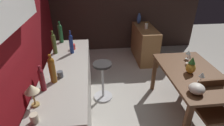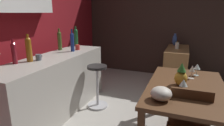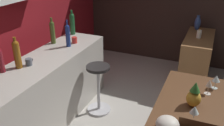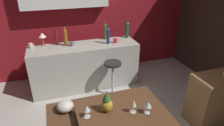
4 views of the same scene
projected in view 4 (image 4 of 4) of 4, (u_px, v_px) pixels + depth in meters
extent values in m
cube|color=maroon|center=(80.00, 16.00, 4.24)|extent=(5.20, 0.10, 2.60)
cube|color=#56351E|center=(109.00, 116.00, 2.26)|extent=(1.37, 0.82, 0.04)
cube|color=#56351E|center=(143.00, 110.00, 2.91)|extent=(0.06, 0.06, 0.70)
cube|color=#B2ADA3|center=(85.00, 66.00, 3.99)|extent=(2.10, 0.60, 0.90)
cube|color=olive|center=(223.00, 97.00, 3.10)|extent=(1.10, 0.44, 0.82)
cylinder|color=#262323|center=(113.00, 63.00, 3.55)|extent=(0.32, 0.32, 0.04)
cylinder|color=silver|center=(113.00, 80.00, 3.71)|extent=(0.04, 0.04, 0.67)
cylinder|color=silver|center=(113.00, 94.00, 3.85)|extent=(0.34, 0.34, 0.03)
cylinder|color=silver|center=(133.00, 112.00, 2.29)|extent=(0.07, 0.07, 0.00)
cylinder|color=silver|center=(133.00, 109.00, 2.27)|extent=(0.01, 0.01, 0.09)
cone|color=silver|center=(134.00, 103.00, 2.23)|extent=(0.07, 0.07, 0.08)
cylinder|color=silver|center=(147.00, 113.00, 2.28)|extent=(0.06, 0.06, 0.00)
cylinder|color=silver|center=(148.00, 110.00, 2.26)|extent=(0.01, 0.01, 0.08)
cone|color=silver|center=(148.00, 104.00, 2.22)|extent=(0.08, 0.08, 0.07)
cylinder|color=silver|center=(87.00, 117.00, 2.22)|extent=(0.07, 0.07, 0.00)
cylinder|color=silver|center=(87.00, 114.00, 2.20)|extent=(0.01, 0.01, 0.08)
cone|color=silver|center=(87.00, 108.00, 2.17)|extent=(0.08, 0.08, 0.07)
ellipsoid|color=gold|center=(107.00, 105.00, 2.28)|extent=(0.14, 0.14, 0.16)
cone|color=#2D6B28|center=(107.00, 96.00, 2.22)|extent=(0.10, 0.10, 0.10)
ellipsoid|color=beige|center=(65.00, 106.00, 2.29)|extent=(0.20, 0.20, 0.13)
cylinder|color=#8C5114|center=(65.00, 38.00, 3.73)|extent=(0.08, 0.08, 0.28)
sphere|color=#8C5114|center=(65.00, 31.00, 3.67)|extent=(0.08, 0.08, 0.08)
cylinder|color=#8C5114|center=(64.00, 28.00, 3.64)|extent=(0.03, 0.03, 0.06)
cylinder|color=navy|center=(108.00, 37.00, 3.82)|extent=(0.06, 0.06, 0.28)
sphere|color=navy|center=(108.00, 30.00, 3.76)|extent=(0.06, 0.06, 0.06)
cylinder|color=navy|center=(108.00, 27.00, 3.74)|extent=(0.02, 0.02, 0.08)
cylinder|color=#1E592D|center=(127.00, 31.00, 4.15)|extent=(0.08, 0.08, 0.29)
sphere|color=#1E592D|center=(127.00, 24.00, 4.09)|extent=(0.08, 0.08, 0.08)
cylinder|color=#1E592D|center=(127.00, 21.00, 4.06)|extent=(0.03, 0.03, 0.07)
cylinder|color=#475623|center=(105.00, 33.00, 4.05)|extent=(0.07, 0.07, 0.29)
sphere|color=#475623|center=(105.00, 26.00, 3.99)|extent=(0.07, 0.07, 0.07)
cylinder|color=#475623|center=(105.00, 23.00, 3.97)|extent=(0.03, 0.03, 0.07)
cylinder|color=maroon|center=(57.00, 39.00, 3.77)|extent=(0.06, 0.06, 0.24)
sphere|color=maroon|center=(56.00, 33.00, 3.72)|extent=(0.06, 0.06, 0.06)
cylinder|color=maroon|center=(56.00, 30.00, 3.70)|extent=(0.03, 0.03, 0.06)
cylinder|color=#515660|center=(71.00, 44.00, 3.75)|extent=(0.07, 0.07, 0.08)
torus|color=#515660|center=(74.00, 43.00, 3.76)|extent=(0.05, 0.01, 0.05)
cylinder|color=beige|center=(31.00, 46.00, 3.65)|extent=(0.07, 0.07, 0.09)
torus|color=beige|center=(33.00, 45.00, 3.66)|extent=(0.05, 0.01, 0.05)
cylinder|color=red|center=(115.00, 41.00, 3.90)|extent=(0.08, 0.08, 0.09)
torus|color=red|center=(118.00, 40.00, 3.91)|extent=(0.05, 0.01, 0.05)
cylinder|color=#A58447|center=(44.00, 45.00, 3.77)|extent=(0.08, 0.08, 0.02)
cylinder|color=#A58447|center=(43.00, 41.00, 3.73)|extent=(0.02, 0.02, 0.15)
cone|color=beige|center=(42.00, 35.00, 3.68)|extent=(0.14, 0.14, 0.08)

